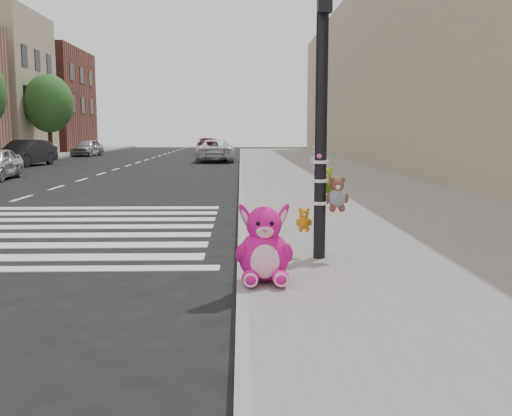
{
  "coord_description": "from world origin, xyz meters",
  "views": [
    {
      "loc": [
        1.54,
        -5.75,
        1.85
      ],
      "look_at": [
        1.76,
        2.35,
        0.75
      ],
      "focal_mm": 40.0,
      "sensor_mm": 36.0,
      "label": 1
    }
  ],
  "objects_px": {
    "car_dark_far": "(26,153)",
    "car_white_near": "(215,151)",
    "pink_bunny": "(264,250)",
    "signal_pole": "(323,138)",
    "red_teddy": "(259,245)"
  },
  "relations": [
    {
      "from": "car_dark_far",
      "to": "car_white_near",
      "type": "bearing_deg",
      "value": 31.8
    },
    {
      "from": "car_white_near",
      "to": "car_dark_far",
      "type": "bearing_deg",
      "value": 20.26
    },
    {
      "from": "pink_bunny",
      "to": "red_teddy",
      "type": "xyz_separation_m",
      "value": [
        -0.0,
        1.65,
        -0.28
      ]
    },
    {
      "from": "signal_pole",
      "to": "red_teddy",
      "type": "xyz_separation_m",
      "value": [
        -0.83,
        0.41,
        -1.52
      ]
    },
    {
      "from": "signal_pole",
      "to": "red_teddy",
      "type": "distance_m",
      "value": 1.79
    },
    {
      "from": "pink_bunny",
      "to": "car_white_near",
      "type": "xyz_separation_m",
      "value": [
        -1.8,
        28.27,
        0.15
      ]
    },
    {
      "from": "pink_bunny",
      "to": "signal_pole",
      "type": "bearing_deg",
      "value": 54.92
    },
    {
      "from": "signal_pole",
      "to": "red_teddy",
      "type": "relative_size",
      "value": 21.81
    },
    {
      "from": "pink_bunny",
      "to": "red_teddy",
      "type": "height_order",
      "value": "pink_bunny"
    },
    {
      "from": "signal_pole",
      "to": "car_white_near",
      "type": "relative_size",
      "value": 0.83
    },
    {
      "from": "red_teddy",
      "to": "car_white_near",
      "type": "bearing_deg",
      "value": 72.94
    },
    {
      "from": "signal_pole",
      "to": "car_dark_far",
      "type": "distance_m",
      "value": 26.14
    },
    {
      "from": "car_dark_far",
      "to": "car_white_near",
      "type": "relative_size",
      "value": 0.87
    },
    {
      "from": "pink_bunny",
      "to": "red_teddy",
      "type": "relative_size",
      "value": 5.0
    },
    {
      "from": "car_dark_far",
      "to": "pink_bunny",
      "type": "bearing_deg",
      "value": -55.13
    }
  ]
}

